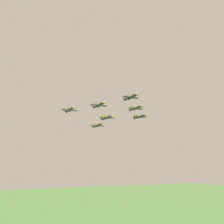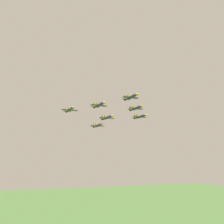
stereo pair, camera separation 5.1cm
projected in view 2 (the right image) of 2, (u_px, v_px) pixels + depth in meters
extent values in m
ellipsoid|color=#2D3338|center=(131.00, 97.00, 175.54)|extent=(2.00, 15.24, 1.96)
cone|color=gold|center=(138.00, 94.00, 168.07)|extent=(1.67, 1.96, 1.67)
ellipsoid|color=#334751|center=(134.00, 95.00, 172.73)|extent=(1.48, 2.62, 1.14)
cube|color=#2D3338|center=(131.00, 97.00, 176.19)|extent=(10.89, 3.51, 0.20)
cube|color=gold|center=(137.00, 98.00, 178.33)|extent=(0.77, 3.14, 0.24)
cube|color=gold|center=(124.00, 97.00, 174.08)|extent=(0.77, 3.14, 0.24)
cube|color=#2D3338|center=(126.00, 99.00, 181.18)|extent=(5.23, 2.41, 0.20)
cube|color=gold|center=(128.00, 97.00, 181.61)|extent=(0.27, 2.18, 2.83)
cube|color=gold|center=(125.00, 97.00, 180.76)|extent=(0.27, 2.18, 2.83)
cylinder|color=black|center=(125.00, 100.00, 182.64)|extent=(1.37, 1.09, 1.37)
ellipsoid|color=#2D3338|center=(136.00, 108.00, 196.59)|extent=(2.06, 15.56, 2.00)
cone|color=gold|center=(143.00, 106.00, 188.98)|extent=(1.71, 2.01, 1.70)
ellipsoid|color=#334751|center=(139.00, 106.00, 193.73)|extent=(1.51, 2.67, 1.17)
cube|color=#2D3338|center=(136.00, 109.00, 197.25)|extent=(11.12, 3.60, 0.20)
cube|color=gold|center=(142.00, 109.00, 199.46)|extent=(0.79, 3.20, 0.24)
cube|color=gold|center=(130.00, 108.00, 195.06)|extent=(0.79, 3.20, 0.24)
cube|color=#2D3338|center=(132.00, 110.00, 202.32)|extent=(5.34, 2.46, 0.20)
cube|color=gold|center=(133.00, 108.00, 202.76)|extent=(0.28, 2.22, 2.89)
cube|color=gold|center=(131.00, 108.00, 201.89)|extent=(0.28, 2.22, 2.89)
cylinder|color=black|center=(131.00, 110.00, 203.81)|extent=(1.40, 1.12, 1.40)
ellipsoid|color=#2D3338|center=(99.00, 105.00, 183.32)|extent=(2.23, 15.95, 2.05)
cone|color=gold|center=(105.00, 102.00, 175.56)|extent=(1.76, 2.07, 1.74)
ellipsoid|color=#334751|center=(102.00, 103.00, 180.40)|extent=(1.57, 2.75, 1.19)
cube|color=#2D3338|center=(99.00, 105.00, 184.00)|extent=(11.42, 3.77, 0.20)
cube|color=gold|center=(106.00, 106.00, 186.29)|extent=(0.83, 3.29, 0.25)
cube|color=gold|center=(92.00, 105.00, 181.72)|extent=(0.83, 3.29, 0.25)
cube|color=#2D3338|center=(95.00, 107.00, 189.17)|extent=(5.49, 2.57, 0.20)
cube|color=gold|center=(97.00, 105.00, 189.63)|extent=(0.30, 2.28, 2.96)
cube|color=gold|center=(94.00, 105.00, 188.72)|extent=(0.30, 2.28, 2.96)
cylinder|color=black|center=(94.00, 107.00, 190.68)|extent=(1.45, 1.15, 1.43)
ellipsoid|color=#2D3338|center=(140.00, 117.00, 217.70)|extent=(2.47, 15.98, 2.05)
cone|color=gold|center=(147.00, 115.00, 210.00)|extent=(1.79, 2.09, 1.74)
ellipsoid|color=#334751|center=(143.00, 115.00, 214.81)|extent=(1.61, 2.77, 1.19)
cube|color=#2D3338|center=(140.00, 117.00, 218.37)|extent=(11.47, 3.94, 0.20)
cube|color=gold|center=(145.00, 117.00, 220.73)|extent=(0.88, 3.30, 0.25)
cube|color=gold|center=(134.00, 116.00, 216.03)|extent=(0.88, 3.30, 0.25)
cube|color=#2D3338|center=(136.00, 118.00, 223.51)|extent=(5.53, 2.65, 0.20)
cube|color=gold|center=(137.00, 116.00, 223.99)|extent=(0.33, 2.28, 2.96)
cube|color=gold|center=(135.00, 116.00, 223.05)|extent=(0.33, 2.28, 2.96)
cylinder|color=black|center=(135.00, 118.00, 225.01)|extent=(1.46, 1.18, 1.43)
ellipsoid|color=#2D3338|center=(70.00, 110.00, 191.46)|extent=(2.05, 15.93, 2.05)
cone|color=gold|center=(74.00, 107.00, 183.66)|extent=(1.74, 2.05, 1.74)
ellipsoid|color=#334751|center=(72.00, 108.00, 188.53)|extent=(1.54, 2.73, 1.19)
cube|color=#2D3338|center=(70.00, 110.00, 192.14)|extent=(11.38, 3.64, 0.20)
cube|color=gold|center=(77.00, 111.00, 194.39)|extent=(0.80, 3.28, 0.25)
cube|color=gold|center=(63.00, 109.00, 189.92)|extent=(0.80, 3.28, 0.25)
cube|color=#2D3338|center=(67.00, 111.00, 197.35)|extent=(5.46, 2.50, 0.20)
cube|color=gold|center=(69.00, 109.00, 197.80)|extent=(0.27, 2.28, 2.96)
cube|color=gold|center=(66.00, 109.00, 196.91)|extent=(0.27, 2.28, 2.96)
cylinder|color=black|center=(67.00, 112.00, 198.87)|extent=(1.43, 1.14, 1.43)
ellipsoid|color=#2D3338|center=(107.00, 118.00, 203.97)|extent=(2.52, 16.03, 2.05)
cone|color=gold|center=(113.00, 116.00, 196.26)|extent=(1.81, 2.10, 1.75)
ellipsoid|color=#334751|center=(110.00, 116.00, 201.08)|extent=(1.62, 2.78, 1.20)
cube|color=#2D3338|center=(107.00, 118.00, 204.64)|extent=(11.51, 3.99, 0.21)
cube|color=gold|center=(113.00, 118.00, 207.03)|extent=(0.90, 3.31, 0.25)
cube|color=gold|center=(101.00, 117.00, 202.28)|extent=(0.90, 3.31, 0.25)
cube|color=#2D3338|center=(103.00, 119.00, 209.79)|extent=(5.55, 2.67, 0.21)
cube|color=gold|center=(105.00, 117.00, 210.27)|extent=(0.34, 2.29, 2.97)
cube|color=gold|center=(102.00, 117.00, 209.32)|extent=(0.34, 2.29, 2.97)
cylinder|color=black|center=(102.00, 119.00, 211.29)|extent=(1.47, 1.18, 1.44)
ellipsoid|color=#2D3338|center=(98.00, 126.00, 218.23)|extent=(2.06, 15.97, 2.05)
cone|color=gold|center=(103.00, 124.00, 210.41)|extent=(1.75, 2.05, 1.75)
ellipsoid|color=#334751|center=(100.00, 124.00, 215.29)|extent=(1.54, 2.74, 1.20)
cube|color=#2D3338|center=(97.00, 126.00, 218.91)|extent=(11.41, 3.65, 0.21)
cube|color=gold|center=(103.00, 126.00, 221.16)|extent=(0.80, 3.29, 0.25)
cube|color=gold|center=(92.00, 125.00, 216.69)|extent=(0.80, 3.29, 0.25)
cube|color=#2D3338|center=(95.00, 127.00, 224.13)|extent=(5.48, 2.51, 0.21)
cube|color=gold|center=(96.00, 125.00, 224.58)|extent=(0.27, 2.28, 2.97)
cube|color=gold|center=(94.00, 125.00, 223.69)|extent=(0.27, 2.28, 2.97)
cylinder|color=black|center=(94.00, 127.00, 225.66)|extent=(1.44, 1.14, 1.44)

